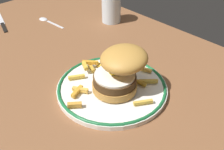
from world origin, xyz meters
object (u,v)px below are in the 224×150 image
(dinner_plate, at_px, (112,87))
(burger, at_px, (120,69))
(water_glass, at_px, (111,10))
(knife, at_px, (2,23))
(spoon, at_px, (46,20))

(dinner_plate, height_order, burger, burger)
(water_glass, bearing_deg, knife, -129.90)
(dinner_plate, relative_size, knife, 1.53)
(burger, xyz_separation_m, water_glass, (-0.31, 0.27, -0.02))
(water_glass, bearing_deg, burger, -40.71)
(knife, bearing_deg, burger, 3.62)
(spoon, bearing_deg, dinner_plate, -12.33)
(knife, bearing_deg, water_glass, 50.10)
(burger, xyz_separation_m, knife, (-0.56, -0.04, -0.07))
(dinner_plate, height_order, knife, dinner_plate)
(water_glass, bearing_deg, dinner_plate, -43.15)
(water_glass, bearing_deg, spoon, -134.82)
(dinner_plate, height_order, water_glass, water_glass)
(water_glass, xyz_separation_m, spoon, (-0.17, -0.17, -0.04))
(burger, bearing_deg, water_glass, 139.29)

